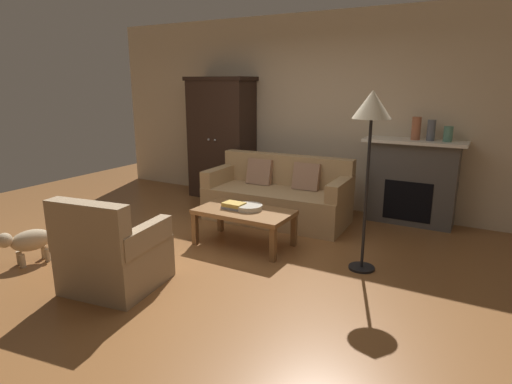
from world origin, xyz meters
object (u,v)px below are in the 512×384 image
object	(u,v)px
fireplace	(412,181)
coffee_table	(244,215)
armoire	(222,138)
floor_lamp	(371,116)
mantel_vase_terracotta	(416,128)
mantel_vase_jade	(448,134)
dog	(28,241)
couch	(278,197)
fruit_bowl	(249,207)
mantel_vase_slate	(431,130)
armchair_near_left	(112,255)
book_stack	(234,206)

from	to	relation	value
fireplace	coffee_table	distance (m)	2.34
armoire	floor_lamp	bearing A→B (deg)	-30.81
mantel_vase_terracotta	mantel_vase_jade	distance (m)	0.38
mantel_vase_jade	dog	xyz separation A→B (m)	(-3.53, -3.33, -0.97)
couch	fruit_bowl	world-z (taller)	couch
dog	coffee_table	bearing A→B (deg)	43.25
armoire	coffee_table	world-z (taller)	armoire
fireplace	armoire	xyz separation A→B (m)	(-2.95, -0.08, 0.39)
mantel_vase_terracotta	couch	bearing A→B (deg)	-155.27
armoire	mantel_vase_slate	xyz separation A→B (m)	(3.13, 0.06, 0.29)
armchair_near_left	dog	world-z (taller)	armchair_near_left
couch	floor_lamp	xyz separation A→B (m)	(1.47, -1.02, 1.21)
couch	book_stack	size ratio (longest dim) A/B	7.77
fireplace	mantel_vase_slate	distance (m)	0.70
mantel_vase_jade	book_stack	bearing A→B (deg)	-138.50
couch	mantel_vase_slate	size ratio (longest dim) A/B	7.51
coffee_table	mantel_vase_jade	world-z (taller)	mantel_vase_jade
armoire	couch	xyz separation A→B (m)	(1.36, -0.67, -0.65)
fruit_bowl	floor_lamp	size ratio (longest dim) A/B	0.17
mantel_vase_slate	armchair_near_left	world-z (taller)	mantel_vase_slate
mantel_vase_slate	fireplace	bearing A→B (deg)	174.31
book_stack	dog	bearing A→B (deg)	-134.50
couch	dog	world-z (taller)	couch
armchair_near_left	coffee_table	bearing A→B (deg)	72.10
armoire	book_stack	bearing A→B (deg)	-52.45
mantel_vase_terracotta	floor_lamp	world-z (taller)	floor_lamp
fruit_bowl	mantel_vase_slate	size ratio (longest dim) A/B	1.18
armoire	mantel_vase_terracotta	bearing A→B (deg)	1.17
mantel_vase_jade	fruit_bowl	bearing A→B (deg)	-136.77
armoire	couch	bearing A→B (deg)	-26.18
fruit_bowl	dog	distance (m)	2.35
fruit_bowl	armchair_near_left	distance (m)	1.64
armoire	fruit_bowl	xyz separation A→B (m)	(1.50, -1.66, -0.51)
armoire	fruit_bowl	distance (m)	2.30
fireplace	mantel_vase_jade	world-z (taller)	mantel_vase_jade
mantel_vase_terracotta	floor_lamp	bearing A→B (deg)	-93.90
mantel_vase_terracotta	mantel_vase_slate	world-z (taller)	mantel_vase_terracotta
armchair_near_left	dog	bearing A→B (deg)	-177.18
fireplace	dog	distance (m)	4.61
book_stack	armchair_near_left	size ratio (longest dim) A/B	0.29
mantel_vase_terracotta	mantel_vase_slate	bearing A→B (deg)	0.00
fireplace	mantel_vase_terracotta	bearing A→B (deg)	-90.00
armchair_near_left	dog	size ratio (longest dim) A/B	1.59
couch	armchair_near_left	world-z (taller)	armchair_near_left
mantel_vase_terracotta	armchair_near_left	size ratio (longest dim) A/B	0.33
fireplace	mantel_vase_terracotta	world-z (taller)	mantel_vase_terracotta
fruit_bowl	mantel_vase_terracotta	bearing A→B (deg)	49.85
coffee_table	mantel_vase_terracotta	world-z (taller)	mantel_vase_terracotta
fireplace	armchair_near_left	world-z (taller)	fireplace
dog	mantel_vase_terracotta	bearing A→B (deg)	46.55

